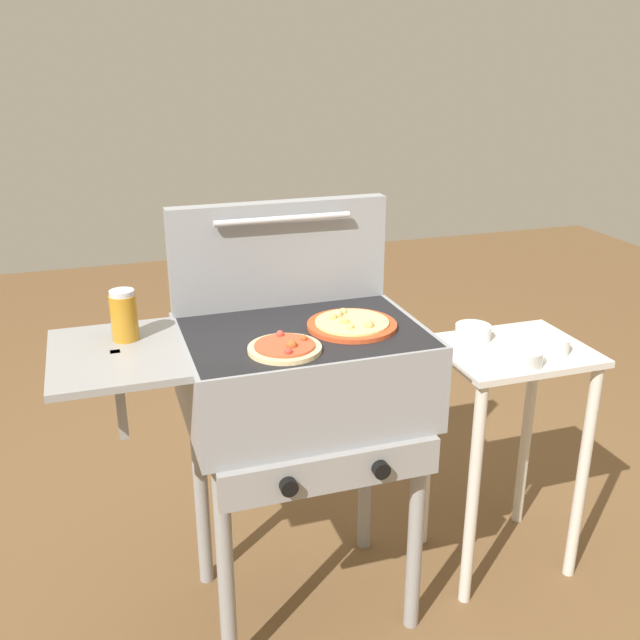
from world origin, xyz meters
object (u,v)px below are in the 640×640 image
object	(u,v)px
pizza_cheese	(352,324)
topping_bowl_middle	(473,333)
topping_bowl_far	(553,346)
grill	(298,380)
topping_bowl_near	(523,358)
pizza_pepperoni	(285,348)
prep_table	(507,413)
sauce_jar	(124,315)

from	to	relation	value
pizza_cheese	topping_bowl_middle	distance (m)	0.48
topping_bowl_far	grill	bearing A→B (deg)	175.47
topping_bowl_near	topping_bowl_middle	bearing A→B (deg)	100.17
topping_bowl_near	topping_bowl_far	bearing A→B (deg)	19.62
grill	topping_bowl_middle	size ratio (longest dim) A/B	8.79
pizza_pepperoni	prep_table	world-z (taller)	pizza_pepperoni
grill	topping_bowl_far	bearing A→B (deg)	-4.53
pizza_pepperoni	topping_bowl_middle	distance (m)	0.71
prep_table	topping_bowl_middle	size ratio (longest dim) A/B	6.96
pizza_cheese	topping_bowl_middle	xyz separation A→B (m)	(0.45, 0.13, -0.13)
topping_bowl_near	pizza_cheese	bearing A→B (deg)	170.14
pizza_pepperoni	prep_table	bearing A→B (deg)	9.82
prep_table	topping_bowl_near	xyz separation A→B (m)	(-0.04, -0.11, 0.24)
grill	topping_bowl_near	distance (m)	0.64
topping_bowl_far	topping_bowl_middle	distance (m)	0.24
pizza_cheese	topping_bowl_far	bearing A→B (deg)	-3.36
pizza_cheese	grill	bearing A→B (deg)	170.46
grill	prep_table	world-z (taller)	grill
topping_bowl_middle	pizza_pepperoni	bearing A→B (deg)	-160.87
sauce_jar	topping_bowl_middle	xyz separation A→B (m)	(1.03, 0.03, -0.18)
pizza_cheese	topping_bowl_far	distance (m)	0.64
prep_table	topping_bowl_near	distance (m)	0.27
sauce_jar	topping_bowl_middle	distance (m)	1.04
sauce_jar	topping_bowl_near	bearing A→B (deg)	-9.96
grill	topping_bowl_far	distance (m)	0.77
pizza_pepperoni	prep_table	xyz separation A→B (m)	(0.74, 0.13, -0.37)
pizza_cheese	topping_bowl_middle	bearing A→B (deg)	16.02
sauce_jar	topping_bowl_far	xyz separation A→B (m)	(1.20, -0.14, -0.18)
pizza_pepperoni	sauce_jar	xyz separation A→B (m)	(-0.37, 0.20, 0.06)
sauce_jar	topping_bowl_middle	bearing A→B (deg)	1.48
pizza_pepperoni	prep_table	distance (m)	0.84
grill	sauce_jar	distance (m)	0.49
grill	sauce_jar	world-z (taller)	sauce_jar
grill	pizza_cheese	size ratio (longest dim) A/B	4.00
pizza_cheese	prep_table	distance (m)	0.65
prep_table	topping_bowl_near	world-z (taller)	topping_bowl_near
grill	topping_bowl_near	size ratio (longest dim) A/B	8.68
topping_bowl_middle	grill	bearing A→B (deg)	-169.96
topping_bowl_far	topping_bowl_middle	size ratio (longest dim) A/B	0.83
sauce_jar	prep_table	xyz separation A→B (m)	(1.11, -0.07, -0.42)
pizza_pepperoni	prep_table	size ratio (longest dim) A/B	0.24
grill	sauce_jar	bearing A→B (deg)	169.78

